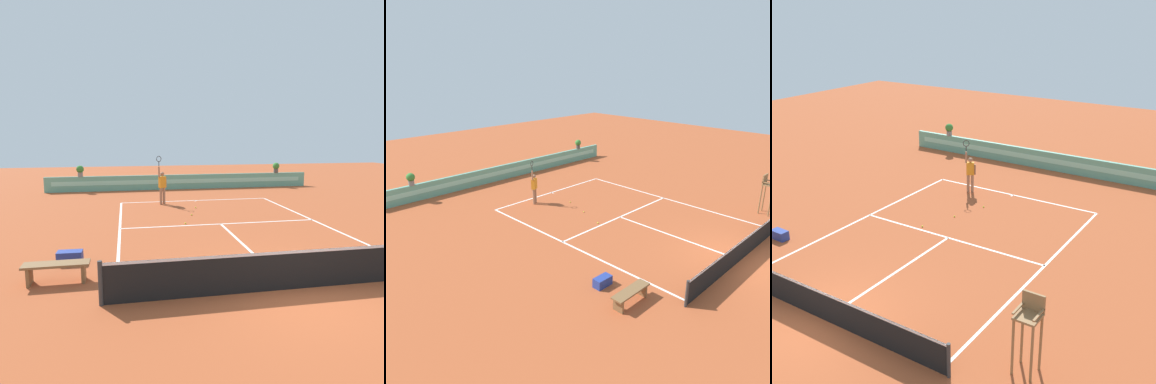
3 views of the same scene
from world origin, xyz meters
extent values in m
plane|color=#A84C28|center=(0.00, 6.00, 0.00)|extent=(60.00, 60.00, 0.00)
cube|color=white|center=(0.00, 11.89, 0.00)|extent=(8.22, 0.10, 0.01)
cube|color=white|center=(0.00, 6.40, 0.00)|extent=(8.22, 0.10, 0.01)
cube|color=white|center=(0.00, 3.20, 0.00)|extent=(0.10, 6.40, 0.01)
cube|color=white|center=(-4.11, 5.95, 0.00)|extent=(0.10, 11.89, 0.01)
cube|color=white|center=(4.11, 5.95, 0.00)|extent=(0.10, 11.89, 0.01)
cube|color=white|center=(0.00, 11.79, 0.00)|extent=(0.10, 0.20, 0.01)
cylinder|color=#333333|center=(4.41, 0.00, 0.50)|extent=(0.10, 0.10, 1.00)
cube|color=black|center=(0.00, 0.00, 0.47)|extent=(8.82, 0.02, 0.95)
cube|color=white|center=(0.00, 0.00, 0.92)|extent=(8.82, 0.03, 0.06)
cube|color=#60A88E|center=(0.00, 16.39, 0.50)|extent=(18.00, 0.20, 1.00)
cube|color=#8ED6BC|center=(0.00, 16.29, 0.55)|extent=(17.10, 0.01, 0.28)
cylinder|color=olive|center=(5.66, 0.94, 0.80)|extent=(0.07, 0.07, 1.60)
cylinder|color=olive|center=(6.17, 0.94, 0.80)|extent=(0.07, 0.07, 1.60)
cylinder|color=olive|center=(5.66, 1.46, 0.80)|extent=(0.07, 0.07, 1.60)
cylinder|color=olive|center=(6.17, 1.46, 0.80)|extent=(0.07, 0.07, 1.60)
cube|color=olive|center=(5.91, 1.20, 1.63)|extent=(0.60, 0.60, 0.06)
cube|color=olive|center=(5.91, 1.47, 1.90)|extent=(0.60, 0.06, 0.48)
cube|color=olive|center=(5.64, 1.20, 1.78)|extent=(0.06, 0.60, 0.04)
cube|color=olive|center=(6.18, 1.20, 1.78)|extent=(0.06, 0.60, 0.04)
cube|color=navy|center=(-5.45, 2.79, 0.18)|extent=(0.71, 0.38, 0.36)
cylinder|color=#9E7051|center=(-1.84, 11.17, 0.45)|extent=(0.14, 0.14, 0.90)
cylinder|color=#9E7051|center=(-2.02, 11.08, 0.45)|extent=(0.14, 0.14, 0.90)
cube|color=orange|center=(-1.93, 11.13, 1.20)|extent=(0.42, 0.36, 0.60)
sphere|color=#9E7051|center=(-1.93, 11.13, 1.63)|extent=(0.22, 0.22, 0.22)
cylinder|color=#9E7051|center=(-2.11, 11.03, 1.75)|extent=(0.09, 0.09, 0.55)
cylinder|color=black|center=(-2.11, 11.03, 2.17)|extent=(0.04, 0.04, 0.24)
torus|color=#262626|center=(-2.11, 11.03, 2.43)|extent=(0.29, 0.17, 0.31)
cylinder|color=#9E7051|center=(-1.74, 11.23, 1.15)|extent=(0.09, 0.09, 0.50)
sphere|color=#CCE033|center=(-0.90, 8.20, 0.03)|extent=(0.07, 0.07, 0.07)
sphere|color=#CCE033|center=(-1.45, 6.65, 0.03)|extent=(0.07, 0.07, 0.07)
sphere|color=#CCE033|center=(-0.39, 9.80, 0.03)|extent=(0.07, 0.07, 0.07)
cylinder|color=gray|center=(-6.74, 16.39, 1.14)|extent=(0.32, 0.32, 0.28)
sphere|color=#387F33|center=(-6.74, 16.39, 1.48)|extent=(0.48, 0.48, 0.48)
camera|label=1|loc=(-3.81, -7.34, 3.60)|focal=32.94mm
camera|label=2|loc=(-14.46, -4.99, 7.79)|focal=35.19mm
camera|label=3|loc=(10.08, -8.15, 8.70)|focal=46.91mm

